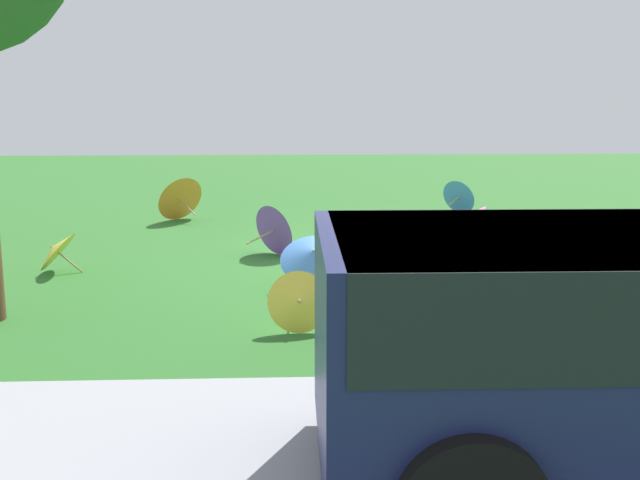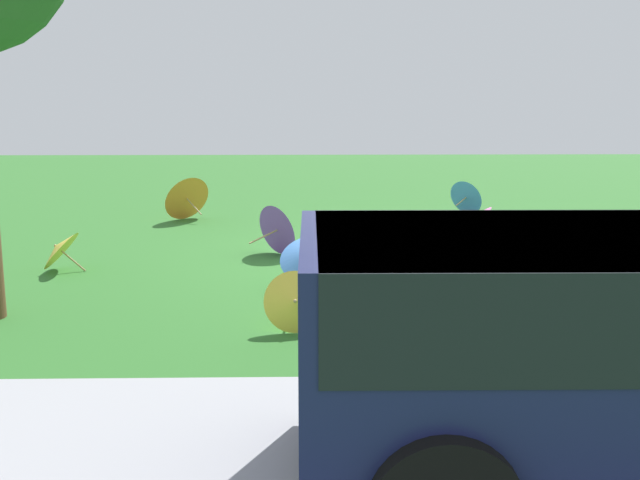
{
  "view_description": "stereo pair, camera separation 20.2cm",
  "coord_description": "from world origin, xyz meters",
  "views": [
    {
      "loc": [
        1.3,
        10.75,
        2.3
      ],
      "look_at": [
        0.91,
        1.76,
        0.6
      ],
      "focal_mm": 42.53,
      "sensor_mm": 36.0,
      "label": 1
    },
    {
      "loc": [
        1.1,
        10.75,
        2.3
      ],
      "look_at": [
        0.91,
        1.76,
        0.6
      ],
      "focal_mm": 42.53,
      "sensor_mm": 36.0,
      "label": 2
    }
  ],
  "objects": [
    {
      "name": "parasol_pink_0",
      "position": [
        -2.8,
        -1.28,
        0.31
      ],
      "size": [
        0.8,
        0.87,
        0.59
      ],
      "color": "tan",
      "rests_on": "ground"
    },
    {
      "name": "parasol_pink_1",
      "position": [
        -1.78,
        -1.71,
        0.33
      ],
      "size": [
        0.59,
        0.66,
        0.56
      ],
      "color": "tan",
      "rests_on": "ground"
    },
    {
      "name": "park_bench",
      "position": [
        -0.29,
        2.93,
        0.47
      ],
      "size": [
        1.63,
        0.61,
        0.9
      ],
      "color": "maroon",
      "rests_on": "ground"
    },
    {
      "name": "parasol_orange_0",
      "position": [
        3.36,
        -3.55,
        0.45
      ],
      "size": [
        1.05,
        0.99,
        0.89
      ],
      "color": "tan",
      "rests_on": "ground"
    },
    {
      "name": "parasol_yellow_0",
      "position": [
        1.19,
        3.5,
        0.31
      ],
      "size": [
        0.63,
        0.62,
        0.62
      ],
      "color": "tan",
      "rests_on": "ground"
    },
    {
      "name": "ground",
      "position": [
        0.0,
        0.0,
        0.0
      ],
      "size": [
        40.0,
        40.0,
        0.0
      ],
      "primitive_type": "plane",
      "color": "#2D6B28"
    },
    {
      "name": "parasol_blue_1",
      "position": [
        -2.15,
        -4.15,
        0.35
      ],
      "size": [
        0.75,
        0.74,
        0.7
      ],
      "color": "tan",
      "rests_on": "ground"
    },
    {
      "name": "parasol_yellow_2",
      "position": [
        4.38,
        0.78,
        0.31
      ],
      "size": [
        0.62,
        0.67,
        0.59
      ],
      "color": "tan",
      "rests_on": "ground"
    },
    {
      "name": "parasol_blue_0",
      "position": [
        0.99,
        1.88,
        0.44
      ],
      "size": [
        0.94,
        0.89,
        0.72
      ],
      "color": "tan",
      "rests_on": "ground"
    },
    {
      "name": "parasol_purple_0",
      "position": [
        1.46,
        -0.27,
        0.39
      ],
      "size": [
        0.81,
        0.79,
        0.78
      ],
      "color": "tan",
      "rests_on": "ground"
    }
  ]
}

